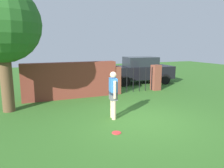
# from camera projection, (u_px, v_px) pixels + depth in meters

# --- Properties ---
(ground_plane) EXTENTS (40.00, 40.00, 0.00)m
(ground_plane) POSITION_uv_depth(u_px,v_px,m) (141.00, 121.00, 7.13)
(ground_plane) COLOR #336623
(brick_wall) EXTENTS (4.40, 0.50, 1.69)m
(brick_wall) POSITION_uv_depth(u_px,v_px,m) (71.00, 80.00, 10.06)
(brick_wall) COLOR brown
(brick_wall) RESTS_ON ground
(tree) EXTENTS (2.78, 2.78, 4.62)m
(tree) POSITION_uv_depth(u_px,v_px,m) (2.00, 25.00, 7.58)
(tree) COLOR brown
(tree) RESTS_ON ground
(person) EXTENTS (0.27, 0.53, 1.62)m
(person) POSITION_uv_depth(u_px,v_px,m) (113.00, 93.00, 7.20)
(person) COLOR beige
(person) RESTS_ON ground
(fence_gate) EXTENTS (2.88, 0.44, 1.40)m
(fence_gate) POSITION_uv_depth(u_px,v_px,m) (136.00, 79.00, 11.40)
(fence_gate) COLOR brown
(fence_gate) RESTS_ON ground
(car) EXTENTS (4.36, 2.26, 1.72)m
(car) POSITION_uv_depth(u_px,v_px,m) (140.00, 70.00, 13.98)
(car) COLOR black
(car) RESTS_ON ground
(frisbee_red) EXTENTS (0.27, 0.27, 0.02)m
(frisbee_red) POSITION_uv_depth(u_px,v_px,m) (116.00, 133.00, 6.13)
(frisbee_red) COLOR red
(frisbee_red) RESTS_ON ground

